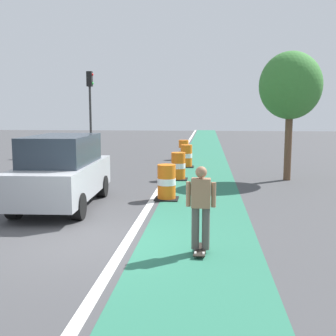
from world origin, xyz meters
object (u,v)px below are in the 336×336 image
skateboarder_on_lane (201,207)px  street_tree_sidewalk (290,86)px  traffic_barrel_back (186,156)px  traffic_light_corner (90,98)px  parked_suv_nearest (62,171)px  traffic_barrel_front (167,183)px  traffic_barrel_mid (178,166)px  traffic_barrel_far (184,150)px  pedestrian_crossing (61,149)px

skateboarder_on_lane → street_tree_sidewalk: bearing=69.9°
traffic_barrel_back → traffic_light_corner: (-6.14, 5.01, 2.97)m
parked_suv_nearest → traffic_light_corner: size_ratio=0.92×
parked_suv_nearest → traffic_barrel_front: parked_suv_nearest is taller
traffic_barrel_mid → traffic_barrel_back: same height
traffic_barrel_mid → street_tree_sidewalk: size_ratio=0.22×
traffic_barrel_front → traffic_barrel_far: 10.90m
pedestrian_crossing → street_tree_sidewalk: size_ratio=0.32×
skateboarder_on_lane → traffic_barrel_far: size_ratio=1.55×
traffic_barrel_back → traffic_light_corner: 8.46m
traffic_barrel_back → parked_suv_nearest: bearing=-109.3°
skateboarder_on_lane → street_tree_sidewalk: size_ratio=0.34×
traffic_barrel_front → skateboarder_on_lane: bearing=-76.9°
parked_suv_nearest → street_tree_sidewalk: size_ratio=0.93×
traffic_barrel_front → traffic_barrel_back: 7.61m
traffic_barrel_front → traffic_light_corner: 14.24m
parked_suv_nearest → traffic_barrel_back: (3.09, 8.83, -0.50)m
parked_suv_nearest → traffic_barrel_back: 9.37m
skateboarder_on_lane → street_tree_sidewalk: (3.28, 8.96, 2.76)m
parked_suv_nearest → traffic_barrel_front: (2.86, 1.22, -0.50)m
traffic_barrel_mid → traffic_barrel_far: size_ratio=1.00×
parked_suv_nearest → traffic_barrel_front: size_ratio=4.28×
skateboarder_on_lane → traffic_light_corner: bearing=112.0°
traffic_barrel_back → street_tree_sidewalk: bearing=-39.8°
traffic_light_corner → pedestrian_crossing: traffic_light_corner is taller
traffic_barrel_mid → traffic_barrel_far: (-0.19, 7.11, 0.00)m
pedestrian_crossing → skateboarder_on_lane: bearing=-59.6°
skateboarder_on_lane → traffic_barrel_back: skateboarder_on_lane is taller
street_tree_sidewalk → traffic_light_corner: bearing=140.6°
traffic_barrel_mid → traffic_barrel_back: size_ratio=1.00×
traffic_barrel_mid → skateboarder_on_lane: bearing=-83.2°
traffic_barrel_front → traffic_barrel_back: size_ratio=1.00×
parked_suv_nearest → street_tree_sidewalk: bearing=36.4°
traffic_barrel_front → street_tree_sidewalk: size_ratio=0.22×
traffic_barrel_mid → traffic_light_corner: 11.08m
traffic_light_corner → skateboarder_on_lane: bearing=-68.0°
traffic_barrel_front → pedestrian_crossing: (-5.87, 7.12, 0.33)m
pedestrian_crossing → traffic_barrel_far: bearing=33.2°
traffic_barrel_far → pedestrian_crossing: 6.92m
traffic_barrel_far → street_tree_sidewalk: 8.71m
traffic_barrel_mid → traffic_barrel_front: bearing=-91.5°
skateboarder_on_lane → traffic_barrel_mid: bearing=96.8°
traffic_barrel_front → traffic_barrel_mid: size_ratio=1.00×
traffic_barrel_far → traffic_barrel_front: bearing=-89.6°
parked_suv_nearest → traffic_barrel_far: parked_suv_nearest is taller
traffic_barrel_back → traffic_barrel_far: 3.31m
skateboarder_on_lane → pedestrian_crossing: 13.85m
traffic_barrel_front → traffic_barrel_mid: bearing=88.5°
skateboarder_on_lane → traffic_barrel_far: bearing=94.4°
traffic_light_corner → traffic_barrel_mid: bearing=-55.7°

